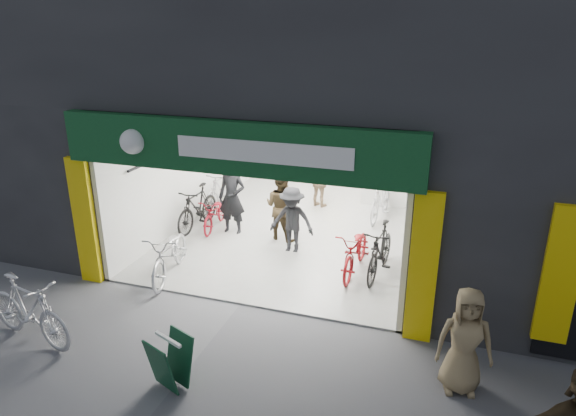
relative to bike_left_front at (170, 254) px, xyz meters
The scene contains 16 objects.
ground 1.97m from the bike_left_front, 18.43° to the right, with size 60.00×60.00×0.00m, color #56565B.
building 6.40m from the bike_left_front, 58.30° to the left, with size 17.00×10.27×8.00m.
bike_left_front is the anchor object (origin of this frame).
bike_left_midfront 2.62m from the bike_left_front, 105.49° to the left, with size 0.53×1.88×1.13m, color black.
bike_left_midback 2.67m from the bike_left_front, 95.84° to the left, with size 0.56×1.60×0.84m, color maroon.
bike_left_back 4.11m from the bike_left_front, 99.80° to the left, with size 0.54×1.90×1.14m, color #A8A8AC.
bike_right_front 4.33m from the bike_left_front, 19.21° to the left, with size 0.52×1.86×1.12m, color black.
bike_right_mid 3.86m from the bike_left_front, 21.11° to the left, with size 0.66×1.88×0.99m, color maroon.
bike_right_back 5.90m from the bike_left_front, 52.36° to the left, with size 0.53×1.87×1.13m, color silver.
parked_bike 2.91m from the bike_left_front, 110.11° to the right, with size 0.55×1.94×1.17m, color silver.
customer_a 2.57m from the bike_left_front, 83.82° to the left, with size 0.69×0.45×1.89m, color black.
customer_b 3.00m from the bike_left_front, 58.85° to the left, with size 0.83×0.65×1.71m, color #372B19.
customer_c 2.79m from the bike_left_front, 43.60° to the left, with size 1.01×0.58×1.57m, color black.
customer_d 5.34m from the bike_left_front, 69.82° to the left, with size 0.91×0.38×1.55m, color #8F7253.
pedestrian_near 6.01m from the bike_left_front, 16.87° to the right, with size 0.79×0.51×1.62m, color olive.
sandwich_board 3.50m from the bike_left_front, 59.53° to the right, with size 0.68×0.68×0.80m.
Camera 1 is at (3.51, -7.71, 5.04)m, focal length 32.00 mm.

